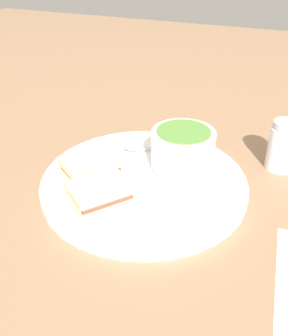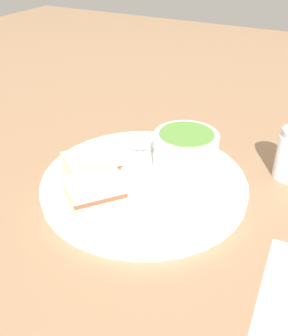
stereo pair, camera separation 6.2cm
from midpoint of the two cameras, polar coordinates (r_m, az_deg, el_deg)
ground_plane at (r=0.64m, az=-2.77°, el=-2.96°), size 2.40×2.40×0.00m
plate at (r=0.63m, az=-2.80°, el=-2.17°), size 0.33×0.33×0.02m
soup_bowl at (r=0.64m, az=2.91°, el=2.80°), size 0.10×0.10×0.06m
spoon at (r=0.70m, az=-3.47°, el=2.97°), size 0.10×0.05×0.01m
sandwich_half_near at (r=0.64m, az=-10.58°, el=0.08°), size 0.10×0.11×0.03m
sandwich_half_far at (r=0.57m, az=-9.53°, el=-3.66°), size 0.10×0.11×0.03m
salt_shaker at (r=0.70m, az=17.19°, el=3.01°), size 0.05×0.05×0.09m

